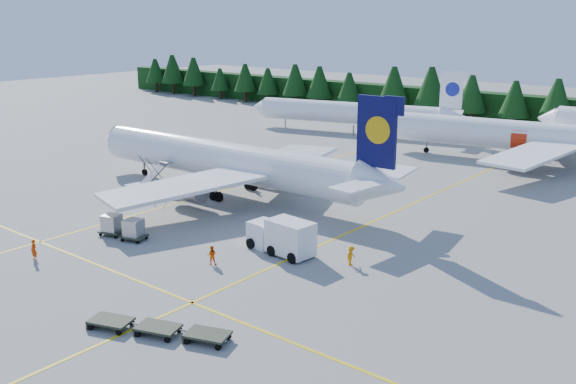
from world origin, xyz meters
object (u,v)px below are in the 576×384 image
Objects in this scene: airliner_navy at (218,160)px; airstairs at (142,188)px; airliner_red at (516,136)px; service_truck at (281,236)px.

airstairs is (-6.05, -6.26, -3.04)m from airliner_navy.
airliner_navy is at bearing 54.52° from airstairs.
airliner_red is 6.36× the size of service_truck.
airliner_red reaches higher than airstairs.
airliner_red is 51.18m from airstairs.
service_truck is at bearing -1.70° from airstairs.
airliner_red is 48.14m from service_truck.
service_truck is at bearing -31.62° from airliner_navy.
airliner_navy reaches higher than service_truck.
airliner_red is 7.65× the size of airstairs.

